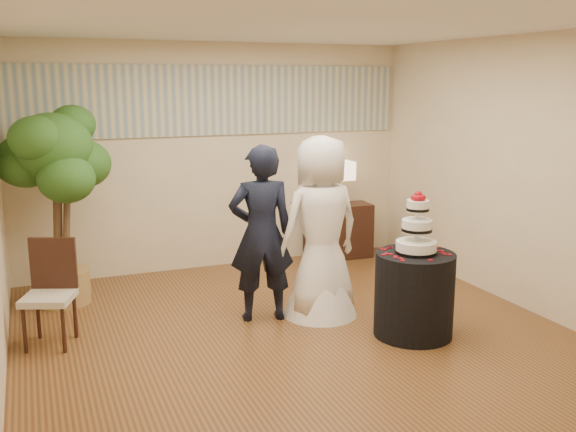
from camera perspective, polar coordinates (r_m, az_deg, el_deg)
name	(u,v)px	position (r m, az deg, el deg)	size (l,w,h in m)	color
floor	(294,334)	(6.15, 0.55, -10.42)	(5.00, 5.00, 0.00)	brown
ceiling	(295,25)	(5.70, 0.61, 16.59)	(5.00, 5.00, 0.00)	white
wall_back	(217,157)	(8.10, -6.30, 5.23)	(5.00, 0.06, 2.80)	beige
wall_front	(472,257)	(3.64, 16.03, -3.51)	(5.00, 0.06, 2.80)	beige
wall_right	(516,173)	(7.10, 19.57, 3.66)	(0.06, 5.00, 2.80)	beige
mural_border	(216,100)	(8.03, -6.38, 10.18)	(4.90, 0.02, 0.85)	#A9AE9E
groom	(261,234)	(6.27, -2.39, -1.58)	(0.64, 0.42, 1.75)	black
bride	(321,227)	(6.38, 2.94, -0.99)	(0.89, 0.75, 1.83)	white
cake_table	(414,294)	(6.11, 11.14, -6.85)	(0.73, 0.73, 0.79)	black
wedding_cake	(417,222)	(5.92, 11.41, -0.57)	(0.38, 0.38, 0.58)	white
console	(338,231)	(8.61, 4.51, -1.35)	(0.87, 0.39, 0.72)	black
table_lamp	(339,183)	(8.49, 4.58, 2.93)	(0.32, 0.32, 0.58)	#D0B289
ficus_tree	(57,205)	(7.09, -19.87, 0.90)	(1.02, 1.02, 2.14)	#2A571D
side_chair	(48,295)	(6.12, -20.54, -6.57)	(0.44, 0.46, 0.95)	black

